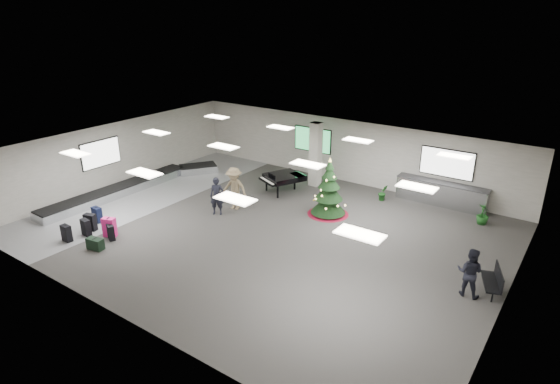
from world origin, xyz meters
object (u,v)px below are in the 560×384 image
Objects in this scene: grand_piano at (282,178)px; traveler_a at (217,196)px; traveler_b at (234,188)px; potted_plant_left at (383,193)px; christmas_tree at (329,195)px; traveler_bench at (470,272)px; bench at (494,280)px; baggage_carousel at (136,186)px; service_counter at (441,193)px; pink_suitcase at (109,227)px; potted_plant_right at (483,214)px.

traveler_a is (-0.80, -3.78, 0.09)m from grand_piano.
traveler_b is (0.24, 0.88, 0.13)m from traveler_a.
traveler_a is 7.64m from potted_plant_left.
christmas_tree reaches higher than traveler_bench.
traveler_bench is (6.58, -2.89, -0.08)m from christmas_tree.
potted_plant_left is (5.22, 5.57, -0.44)m from traveler_a.
grand_piano is 1.58× the size of bench.
service_counter is (12.84, 6.73, 0.33)m from baggage_carousel.
grand_piano is at bearing 32.80° from baggage_carousel.
christmas_tree reaches higher than bench.
traveler_b is at bearing -6.51° from traveler_bench.
grand_piano is at bearing -22.82° from traveler_bench.
pink_suitcase is 8.28m from grand_piano.
christmas_tree reaches higher than grand_piano.
pink_suitcase is 11.99m from potted_plant_left.
potted_plant_right is (-1.52, 5.15, -0.04)m from bench.
grand_piano reaches higher than potted_plant_left.
service_counter is at bearing 47.03° from grand_piano.
service_counter is 5.31m from christmas_tree.
traveler_b is at bearing -153.13° from christmas_tree.
traveler_a is at bearing -1.61° from traveler_bench.
pink_suitcase is at bearing -123.24° from traveler_b.
traveler_bench is (-0.65, -0.54, 0.32)m from bench.
traveler_bench is at bearing -30.56° from traveler_a.
service_counter is 2.89× the size of bench.
christmas_tree is at bearing -114.72° from potted_plant_left.
potted_plant_left is at bearing 34.51° from traveler_b.
traveler_a reaches higher than traveler_bench.
christmas_tree is at bearing 142.00° from bench.
christmas_tree reaches higher than traveler_a.
traveler_bench is (15.78, -0.01, 0.59)m from baggage_carousel.
bench is 1.62× the size of potted_plant_right.
traveler_b is (5.52, 1.02, 0.75)m from baggage_carousel.
potted_plant_left is at bearing 179.63° from potted_plant_right.
pink_suitcase is 13.09m from traveler_bench.
service_counter is 5.09× the size of pink_suitcase.
potted_plant_right reaches higher than pink_suitcase.
baggage_carousel is 5.05× the size of traveler_b.
traveler_a is (-3.92, -2.75, -0.05)m from christmas_tree.
pink_suitcase is at bearing 178.56° from bench.
traveler_bench is (10.27, -1.03, -0.16)m from traveler_b.
traveler_a is at bearing -77.48° from grand_piano.
service_counter is at bearing 100.10° from bench.
pink_suitcase is at bearing -131.20° from christmas_tree.
traveler_bench is at bearing 2.41° from grand_piano.
traveler_b reaches higher than grand_piano.
traveler_a is 0.86× the size of traveler_b.
christmas_tree reaches higher than traveler_b.
grand_piano is (2.79, 7.79, 0.35)m from pink_suitcase.
christmas_tree is 7.19m from traveler_bench.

